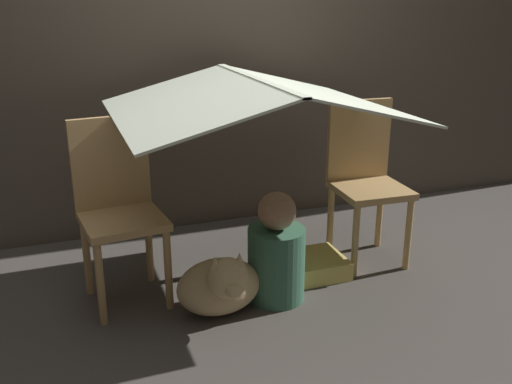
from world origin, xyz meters
TOP-DOWN VIEW (x-y plane):
  - ground_plane at (0.00, 0.00)m, footprint 8.80×8.80m
  - wall_back at (0.00, 0.93)m, footprint 7.00×0.05m
  - chair_left at (-0.67, 0.12)m, footprint 0.41×0.41m
  - chair_right at (0.67, 0.12)m, footprint 0.39×0.39m
  - sheet_canopy at (0.00, 0.05)m, footprint 1.34×1.16m
  - person_front at (0.03, -0.17)m, footprint 0.28×0.28m
  - dog at (-0.28, -0.24)m, footprint 0.40×0.40m
  - floor_cushion at (0.29, 0.00)m, footprint 0.37×0.30m

SIDE VIEW (x-z plane):
  - ground_plane at x=0.00m, z-range 0.00..0.00m
  - floor_cushion at x=0.29m, z-range 0.00..0.10m
  - dog at x=-0.28m, z-range -0.02..0.35m
  - person_front at x=0.03m, z-range -0.04..0.51m
  - chair_left at x=-0.67m, z-range 0.04..0.93m
  - chair_right at x=0.67m, z-range 0.04..0.93m
  - sheet_canopy at x=0.00m, z-range 0.89..1.06m
  - wall_back at x=0.00m, z-range 0.00..2.50m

